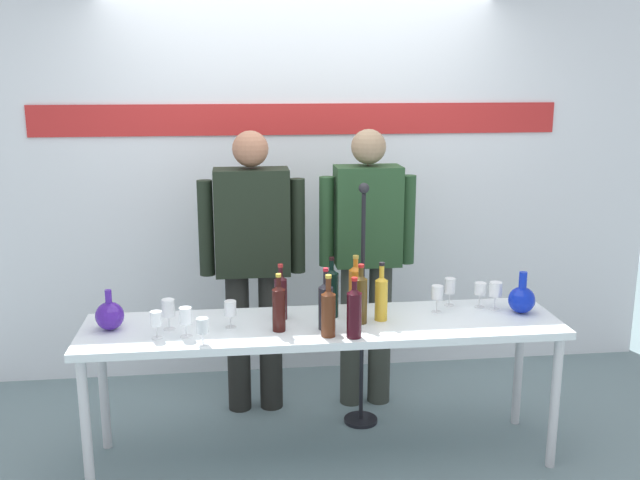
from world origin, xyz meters
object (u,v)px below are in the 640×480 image
object	(u,v)px
presenter_left	(253,254)
wine_bottle_7	(355,285)
wine_glass_left_0	(185,316)
wine_glass_left_3	(202,326)
presenter_right	(367,252)
wine_bottle_0	(329,311)
wine_bottle_8	(361,297)
wine_bottle_6	(279,306)
wine_glass_right_3	(480,289)
wine_bottle_4	(281,295)
wine_bottle_2	(354,311)
decanter_blue_left	(110,315)
wine_glass_right_0	(450,287)
microphone_stand	(362,347)
wine_glass_right_2	(496,290)
wine_glass_left_1	(230,309)
display_table	(323,334)
wine_glass_right_1	(437,293)
wine_glass_left_2	(168,309)
wine_glass_left_4	(156,319)
wine_bottle_3	(331,291)
wine_bottle_5	(326,304)
wine_bottle_1	(381,296)

from	to	relation	value
presenter_left	wine_bottle_7	world-z (taller)	presenter_left
wine_glass_left_0	wine_glass_left_3	world-z (taller)	wine_glass_left_0
presenter_right	wine_glass_left_0	world-z (taller)	presenter_right
wine_bottle_0	wine_bottle_8	bearing A→B (deg)	41.73
wine_bottle_6	wine_glass_right_3	world-z (taller)	wine_bottle_6
wine_bottle_4	wine_bottle_6	bearing A→B (deg)	-96.90
presenter_right	wine_glass_right_3	distance (m)	0.74
wine_bottle_2	wine_bottle_4	distance (m)	0.46
decanter_blue_left	wine_glass_right_0	distance (m)	1.83
microphone_stand	presenter_left	bearing A→B (deg)	156.61
presenter_right	wine_bottle_8	size ratio (longest dim) A/B	5.43
wine_glass_left_0	wine_glass_right_3	xyz separation A→B (m)	(1.59, 0.27, -0.00)
presenter_right	wine_glass_right_2	xyz separation A→B (m)	(0.62, -0.53, -0.10)
wine_bottle_2	wine_glass_left_1	bearing A→B (deg)	160.58
wine_bottle_7	wine_glass_right_3	size ratio (longest dim) A/B	2.11
wine_glass_right_2	wine_bottle_0	bearing A→B (deg)	-162.99
display_table	wine_glass_right_0	xyz separation A→B (m)	(0.73, 0.20, 0.17)
display_table	wine_glass_right_1	bearing A→B (deg)	8.86
wine_bottle_0	wine_glass_left_2	xyz separation A→B (m)	(-0.79, 0.19, -0.02)
wine_glass_left_4	presenter_left	bearing A→B (deg)	56.80
wine_bottle_6	wine_glass_left_1	world-z (taller)	wine_bottle_6
wine_bottle_6	wine_glass_left_3	world-z (taller)	wine_bottle_6
decanter_blue_left	presenter_left	bearing A→B (deg)	39.07
wine_glass_right_3	wine_bottle_3	bearing A→B (deg)	-176.21
wine_bottle_6	wine_bottle_2	bearing A→B (deg)	-20.56
presenter_left	display_table	bearing A→B (deg)	-61.52
wine_glass_left_4	microphone_stand	world-z (taller)	microphone_stand
wine_glass_left_3	microphone_stand	world-z (taller)	microphone_stand
wine_bottle_5	wine_glass_right_2	distance (m)	0.98
wine_bottle_8	wine_glass_right_3	bearing A→B (deg)	13.97
wine_bottle_3	presenter_left	bearing A→B (deg)	126.57
display_table	wine_glass_left_1	xyz separation A→B (m)	(-0.48, -0.01, 0.16)
wine_bottle_2	wine_glass_left_2	bearing A→B (deg)	166.47
wine_bottle_5	wine_bottle_8	distance (m)	0.20
wine_bottle_5	presenter_left	bearing A→B (deg)	115.53
wine_bottle_5	wine_glass_left_0	size ratio (longest dim) A/B	2.13
presenter_right	wine_bottle_1	xyz separation A→B (m)	(-0.04, -0.62, -0.08)
wine_bottle_1	wine_bottle_3	world-z (taller)	wine_bottle_3
presenter_right	wine_bottle_6	world-z (taller)	presenter_right
decanter_blue_left	display_table	bearing A→B (deg)	-1.79
decanter_blue_left	wine_bottle_3	world-z (taller)	wine_bottle_3
wine_bottle_2	wine_bottle_5	world-z (taller)	wine_bottle_5
wine_glass_left_2	wine_glass_left_4	xyz separation A→B (m)	(-0.05, -0.12, -0.01)
wine_bottle_6	wine_glass_left_3	distance (m)	0.40
wine_bottle_2	wine_bottle_4	bearing A→B (deg)	137.01
wine_bottle_4	wine_glass_left_4	distance (m)	0.66
wine_glass_left_2	wine_bottle_1	bearing A→B (deg)	0.67
wine_glass_left_1	wine_glass_left_4	bearing A→B (deg)	-163.05
wine_bottle_4	wine_glass_left_4	xyz separation A→B (m)	(-0.62, -0.21, -0.03)
presenter_left	wine_bottle_6	world-z (taller)	presenter_left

